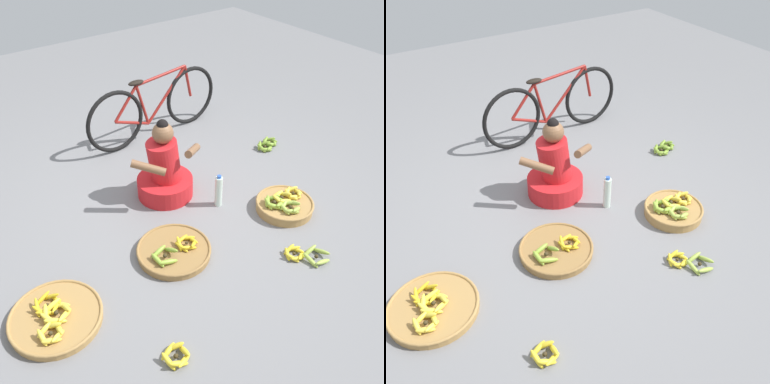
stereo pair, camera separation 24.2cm
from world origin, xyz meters
TOP-DOWN VIEW (x-y plane):
  - ground_plane at (0.00, 0.00)m, footprint 10.00×10.00m
  - vendor_woman_front at (0.06, 0.30)m, footprint 0.75×0.52m
  - bicycle_leaning at (0.60, 1.29)m, footprint 1.70×0.14m
  - banana_basket_mid_left at (0.78, -0.54)m, footprint 0.52×0.52m
  - banana_basket_back_right at (-1.35, -0.45)m, footprint 0.64×0.64m
  - banana_basket_near_vendor at (-0.33, -0.41)m, footprint 0.60×0.60m
  - loose_bananas_back_center at (0.48, -1.06)m, footprint 0.31×0.32m
  - loose_bananas_back_left at (1.44, 0.34)m, footprint 0.31×0.24m
  - loose_bananas_front_left at (-0.85, -1.18)m, footprint 0.19×0.20m
  - water_bottle at (0.36, -0.12)m, footprint 0.07×0.07m

SIDE VIEW (x-z plane):
  - ground_plane at x=0.00m, z-range 0.00..0.00m
  - loose_bananas_back_center at x=0.48m, z-range -0.01..0.07m
  - loose_bananas_back_left at x=1.44m, z-range -0.01..0.07m
  - loose_bananas_front_left at x=-0.85m, z-range -0.01..0.08m
  - banana_basket_near_vendor at x=-0.33m, z-range -0.03..0.11m
  - banana_basket_back_right at x=-1.35m, z-range -0.03..0.11m
  - banana_basket_mid_left at x=0.78m, z-range -0.02..0.14m
  - water_bottle at x=0.36m, z-range -0.01..0.31m
  - vendor_woman_front at x=0.06m, z-range -0.14..0.64m
  - bicycle_leaning at x=0.60m, z-range -0.01..0.73m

